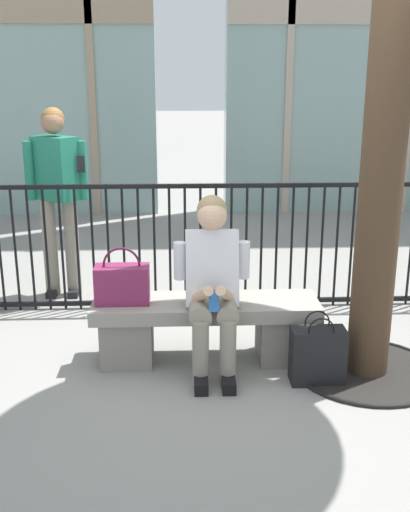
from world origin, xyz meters
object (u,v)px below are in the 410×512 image
object	(u,v)px
handbag_on_bench	(122,283)
shopping_bag	(318,355)
stone_bench	(206,324)
bystander_at_railing	(57,188)
seated_person_with_phone	(212,280)

from	to	relation	value
handbag_on_bench	shopping_bag	distance (m)	1.42
stone_bench	bystander_at_railing	world-z (taller)	bystander_at_railing
stone_bench	seated_person_with_phone	size ratio (longest dim) A/B	1.32
stone_bench	shopping_bag	world-z (taller)	shopping_bag
handbag_on_bench	stone_bench	bearing A→B (deg)	0.99
handbag_on_bench	shopping_bag	bearing A→B (deg)	-15.56
bystander_at_railing	shopping_bag	bearing A→B (deg)	-42.11
bystander_at_railing	stone_bench	bearing A→B (deg)	-48.45
stone_bench	handbag_on_bench	xyz separation A→B (m)	(-0.58, -0.01, 0.32)
stone_bench	handbag_on_bench	world-z (taller)	handbag_on_bench
stone_bench	seated_person_with_phone	bearing A→B (deg)	-72.33
stone_bench	handbag_on_bench	distance (m)	0.66
stone_bench	handbag_on_bench	bearing A→B (deg)	-179.01
stone_bench	shopping_bag	distance (m)	0.82
stone_bench	handbag_on_bench	size ratio (longest dim) A/B	3.98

